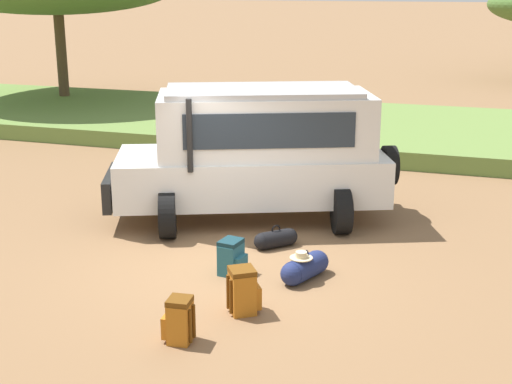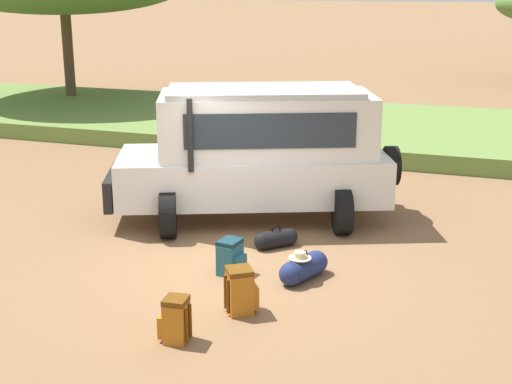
% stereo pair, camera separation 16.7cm
% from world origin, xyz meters
% --- Properties ---
extents(ground_plane, '(320.00, 320.00, 0.00)m').
position_xyz_m(ground_plane, '(0.00, 0.00, 0.00)').
color(ground_plane, olive).
extents(grass_bank, '(120.00, 7.00, 0.44)m').
position_xyz_m(grass_bank, '(0.00, 10.27, 0.22)').
color(grass_bank, olive).
rests_on(grass_bank, ground_plane).
extents(safari_vehicle, '(5.40, 3.79, 2.44)m').
position_xyz_m(safari_vehicle, '(-0.30, 2.41, 1.29)').
color(safari_vehicle, silver).
rests_on(safari_vehicle, ground_plane).
extents(backpack_beside_front_wheel, '(0.43, 0.42, 0.54)m').
position_xyz_m(backpack_beside_front_wheel, '(0.16, -0.27, 0.26)').
color(backpack_beside_front_wheel, '#235B6B').
rests_on(backpack_beside_front_wheel, ground_plane).
extents(backpack_cluster_center, '(0.50, 0.48, 0.63)m').
position_xyz_m(backpack_cluster_center, '(0.75, -1.46, 0.31)').
color(backpack_cluster_center, '#B26619').
rests_on(backpack_cluster_center, ground_plane).
extents(backpack_near_rear_wheel, '(0.40, 0.34, 0.58)m').
position_xyz_m(backpack_near_rear_wheel, '(0.27, -2.48, 0.28)').
color(backpack_near_rear_wheel, '#B26619').
rests_on(backpack_near_rear_wheel, ground_plane).
extents(duffel_bag_low_black_case, '(0.58, 0.93, 0.46)m').
position_xyz_m(duffel_bag_low_black_case, '(1.26, -0.12, 0.18)').
color(duffel_bag_low_black_case, navy).
rests_on(duffel_bag_low_black_case, ground_plane).
extents(duffel_bag_soft_canvas, '(0.65, 0.65, 0.39)m').
position_xyz_m(duffel_bag_soft_canvas, '(0.48, 1.02, 0.15)').
color(duffel_bag_soft_canvas, black).
rests_on(duffel_bag_soft_canvas, ground_plane).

